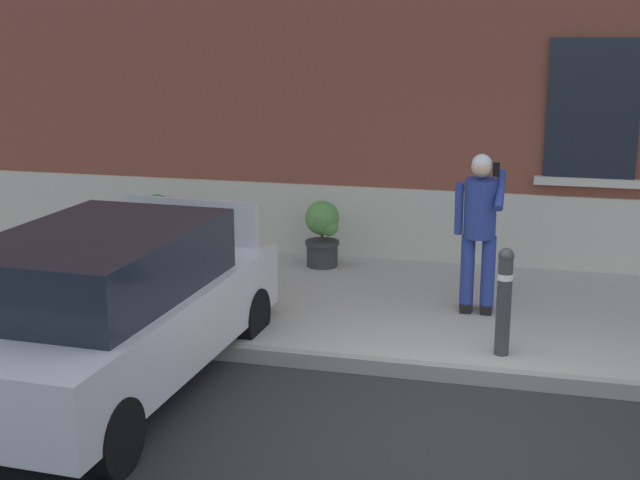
{
  "coord_description": "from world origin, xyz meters",
  "views": [
    {
      "loc": [
        0.65,
        -6.73,
        3.23
      ],
      "look_at": [
        -1.47,
        1.6,
        1.1
      ],
      "focal_mm": 49.52,
      "sensor_mm": 36.0,
      "label": 1
    }
  ],
  "objects": [
    {
      "name": "bollard_near_person",
      "position": [
        0.38,
        1.35,
        0.71
      ],
      "size": [
        0.15,
        0.15,
        1.04
      ],
      "color": "#333338",
      "rests_on": "sidewalk"
    },
    {
      "name": "planter_terracotta",
      "position": [
        -4.27,
        3.84,
        0.61
      ],
      "size": [
        0.44,
        0.44,
        0.86
      ],
      "color": "#B25B38",
      "rests_on": "sidewalk"
    },
    {
      "name": "ground_plane",
      "position": [
        0.0,
        0.0,
        0.0
      ],
      "size": [
        80.0,
        80.0,
        0.0
      ],
      "primitive_type": "plane",
      "color": "#232326"
    },
    {
      "name": "planter_charcoal",
      "position": [
        -2.04,
        3.97,
        0.61
      ],
      "size": [
        0.44,
        0.44,
        0.86
      ],
      "color": "#2D2D30",
      "rests_on": "sidewalk"
    },
    {
      "name": "hatchback_car_silver",
      "position": [
        -2.99,
        -0.01,
        0.79
      ],
      "size": [
        1.92,
        4.13,
        1.5
      ],
      "color": "#B7B7BF",
      "rests_on": "ground"
    },
    {
      "name": "curb_edge",
      "position": [
        0.0,
        0.94,
        0.07
      ],
      "size": [
        24.0,
        0.12,
        0.15
      ],
      "primitive_type": "cube",
      "color": "gray",
      "rests_on": "ground"
    },
    {
      "name": "sidewalk",
      "position": [
        0.0,
        2.8,
        0.07
      ],
      "size": [
        24.0,
        3.6,
        0.15
      ],
      "primitive_type": "cube",
      "color": "#99968E",
      "rests_on": "ground"
    },
    {
      "name": "person_on_phone",
      "position": [
        0.04,
        2.52,
        1.15
      ],
      "size": [
        0.51,
        0.47,
        1.75
      ],
      "rotation": [
        0.0,
        0.0,
        -0.25
      ],
      "color": "navy",
      "rests_on": "sidewalk"
    },
    {
      "name": "bollard_far_left",
      "position": [
        -3.34,
        1.35,
        0.71
      ],
      "size": [
        0.15,
        0.15,
        1.04
      ],
      "color": "#333338",
      "rests_on": "sidewalk"
    }
  ]
}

